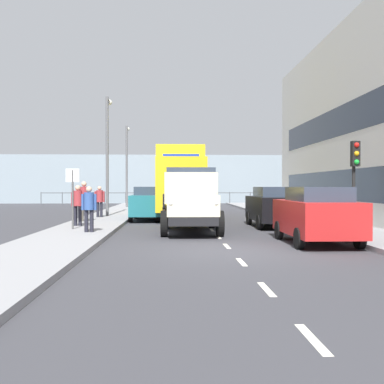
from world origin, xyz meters
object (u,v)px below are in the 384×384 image
at_px(traffic_light_near, 355,166).
at_px(lorry_cargo_yellow, 180,180).
at_px(car_teal_oppositeside_0, 149,203).
at_px(pedestrian_couple_a, 89,205).
at_px(lamp_post_far, 127,159).
at_px(car_red_kerbside_near, 316,214).
at_px(street_sign, 73,188).
at_px(pedestrian_strolling, 100,199).
at_px(car_black_kerbside_1, 274,206).
at_px(pedestrian_in_dark_coat, 84,198).
at_px(pedestrian_couple_b, 78,202).
at_px(lamp_post_promenade, 108,145).
at_px(truck_vintage_cream, 191,201).

bearing_deg(traffic_light_near, lorry_cargo_yellow, -55.96).
relative_size(car_teal_oppositeside_0, pedestrian_couple_a, 2.88).
bearing_deg(lamp_post_far, car_teal_oppositeside_0, 100.85).
distance_m(car_red_kerbside_near, street_sign, 8.85).
height_order(pedestrian_couple_a, pedestrian_strolling, pedestrian_strolling).
relative_size(pedestrian_couple_a, street_sign, 0.71).
bearing_deg(car_black_kerbside_1, car_red_kerbside_near, 90.00).
bearing_deg(pedestrian_couple_a, pedestrian_strolling, -83.80).
bearing_deg(pedestrian_couple_a, car_black_kerbside_1, -155.12).
bearing_deg(traffic_light_near, car_red_kerbside_near, 48.59).
xyz_separation_m(lorry_cargo_yellow, street_sign, (4.13, 7.84, -0.39)).
bearing_deg(pedestrian_couple_a, pedestrian_in_dark_coat, -77.51).
bearing_deg(car_black_kerbside_1, pedestrian_couple_b, 4.96).
bearing_deg(lamp_post_far, lamp_post_promenade, 89.78).
bearing_deg(truck_vintage_cream, pedestrian_couple_b, -19.38).
bearing_deg(pedestrian_in_dark_coat, traffic_light_near, 154.56).
xyz_separation_m(lorry_cargo_yellow, traffic_light_near, (-6.08, 9.00, 0.40)).
distance_m(pedestrian_couple_b, lamp_post_promenade, 7.17).
xyz_separation_m(car_black_kerbside_1, pedestrian_couple_a, (7.24, 3.36, 0.18)).
relative_size(car_black_kerbside_1, pedestrian_couple_b, 2.48).
height_order(pedestrian_couple_a, street_sign, street_sign).
xyz_separation_m(car_black_kerbside_1, pedestrian_in_dark_coat, (8.35, -1.66, 0.33)).
xyz_separation_m(lorry_cargo_yellow, pedestrian_strolling, (4.18, 1.10, -0.99)).
bearing_deg(street_sign, lorry_cargo_yellow, -117.76).
height_order(lamp_post_promenade, lamp_post_far, lamp_post_promenade).
distance_m(pedestrian_couple_b, lamp_post_far, 17.23).
height_order(pedestrian_couple_a, traffic_light_near, traffic_light_near).
relative_size(lorry_cargo_yellow, car_black_kerbside_1, 2.02).
relative_size(pedestrian_strolling, traffic_light_near, 0.50).
bearing_deg(car_red_kerbside_near, pedestrian_couple_a, -18.55).
height_order(lorry_cargo_yellow, car_teal_oppositeside_0, lorry_cargo_yellow).
bearing_deg(lamp_post_promenade, car_red_kerbside_near, 124.04).
bearing_deg(lamp_post_promenade, car_black_kerbside_1, 143.35).
xyz_separation_m(car_red_kerbside_near, car_teal_oppositeside_0, (5.53, -10.16, 0.00)).
bearing_deg(lamp_post_promenade, truck_vintage_cream, 117.28).
xyz_separation_m(truck_vintage_cream, pedestrian_in_dark_coat, (4.69, -3.95, 0.05)).
relative_size(traffic_light_near, street_sign, 1.42).
xyz_separation_m(lorry_cargo_yellow, pedestrian_couple_a, (3.32, 9.01, -1.00)).
distance_m(truck_vintage_cream, pedestrian_in_dark_coat, 6.13).
distance_m(lorry_cargo_yellow, lamp_post_far, 11.47).
bearing_deg(street_sign, lamp_post_promenade, -91.36).
height_order(truck_vintage_cream, pedestrian_strolling, truck_vintage_cream).
bearing_deg(lorry_cargo_yellow, lamp_post_far, -69.87).
bearing_deg(car_black_kerbside_1, pedestrian_strolling, -29.39).
relative_size(car_red_kerbside_near, pedestrian_couple_b, 2.37).
height_order(lorry_cargo_yellow, lamp_post_promenade, lamp_post_promenade).
distance_m(lorry_cargo_yellow, car_black_kerbside_1, 6.98).
height_order(car_black_kerbside_1, lamp_post_promenade, lamp_post_promenade).
height_order(car_red_kerbside_near, lamp_post_far, lamp_post_far).
relative_size(pedestrian_couple_a, pedestrian_couple_b, 0.97).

